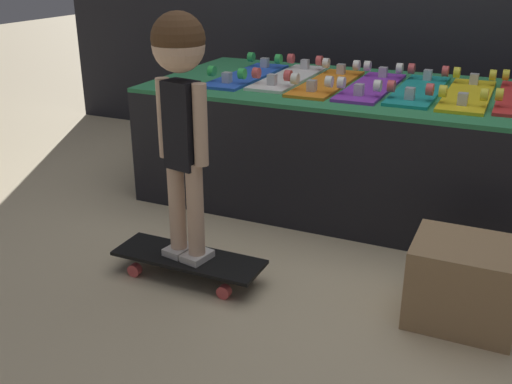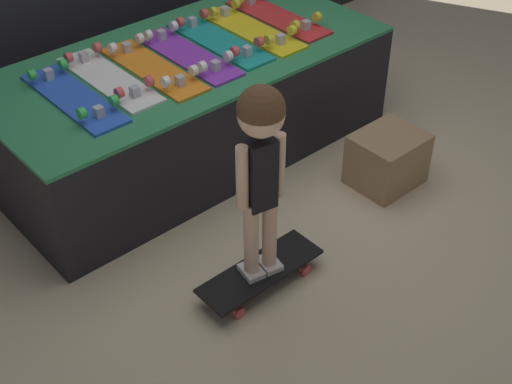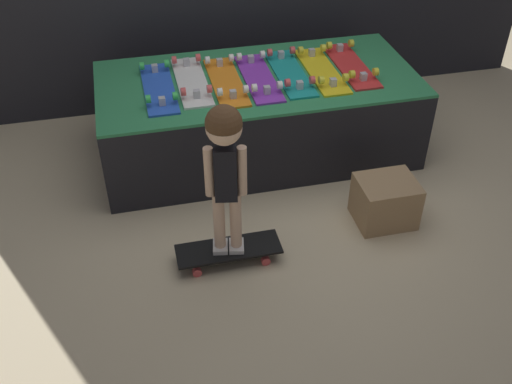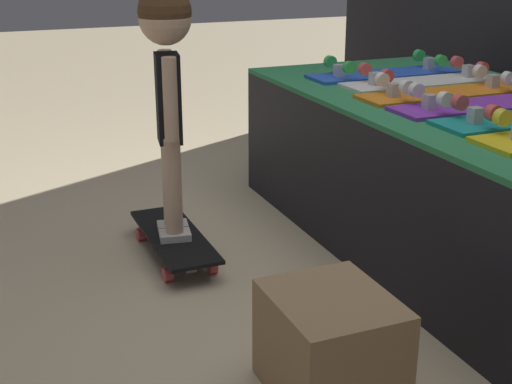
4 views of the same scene
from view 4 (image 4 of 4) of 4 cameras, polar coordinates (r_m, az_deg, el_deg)
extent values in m
plane|color=beige|center=(2.62, 7.04, -6.91)|extent=(16.00, 16.00, 0.00)
cube|color=black|center=(2.82, 17.39, 0.51)|extent=(2.16, 1.01, 0.57)
cube|color=#2D7F4C|center=(2.74, 18.01, 6.31)|extent=(2.16, 1.01, 0.02)
cube|color=blue|center=(3.26, 10.28, 9.25)|extent=(0.20, 0.70, 0.01)
cube|color=#B7B7BC|center=(3.38, 13.69, 9.95)|extent=(0.04, 0.04, 0.05)
cylinder|color=green|center=(3.31, 14.57, 10.13)|extent=(0.03, 0.05, 0.05)
cylinder|color=green|center=(3.44, 12.92, 10.61)|extent=(0.03, 0.05, 0.05)
cube|color=#B7B7BC|center=(3.13, 6.67, 9.63)|extent=(0.04, 0.04, 0.05)
cylinder|color=green|center=(3.06, 7.45, 9.84)|extent=(0.03, 0.05, 0.05)
cylinder|color=green|center=(3.20, 5.96, 10.33)|extent=(0.03, 0.05, 0.05)
cube|color=white|center=(3.10, 13.18, 8.53)|extent=(0.20, 0.70, 0.01)
cube|color=#B7B7BC|center=(3.23, 16.64, 9.26)|extent=(0.04, 0.04, 0.05)
cylinder|color=#D84C4C|center=(3.17, 17.62, 9.43)|extent=(0.03, 0.05, 0.05)
cylinder|color=#D84C4C|center=(3.29, 15.78, 9.97)|extent=(0.03, 0.05, 0.05)
cube|color=#B7B7BC|center=(2.97, 9.51, 8.93)|extent=(0.04, 0.04, 0.05)
cylinder|color=#D84C4C|center=(2.89, 10.41, 9.12)|extent=(0.03, 0.05, 0.05)
cylinder|color=#D84C4C|center=(3.03, 8.71, 9.69)|extent=(0.03, 0.05, 0.05)
cube|color=orange|center=(2.89, 14.81, 7.62)|extent=(0.20, 0.70, 0.01)
cube|color=#B7B7BC|center=(3.03, 18.42, 8.42)|extent=(0.04, 0.04, 0.05)
cylinder|color=white|center=(2.96, 19.51, 8.58)|extent=(0.03, 0.05, 0.05)
cylinder|color=white|center=(3.09, 17.48, 9.20)|extent=(0.03, 0.05, 0.05)
cube|color=#B7B7BC|center=(2.75, 10.95, 8.02)|extent=(0.04, 0.04, 0.05)
cylinder|color=white|center=(2.68, 11.96, 8.19)|extent=(0.03, 0.05, 0.05)
cylinder|color=white|center=(2.82, 10.06, 8.86)|extent=(0.03, 0.05, 0.05)
cube|color=purple|center=(2.72, 17.67, 6.63)|extent=(0.20, 0.70, 0.01)
cube|color=#B7B7BC|center=(2.58, 13.72, 7.02)|extent=(0.04, 0.04, 0.05)
cylinder|color=white|center=(2.51, 14.88, 7.18)|extent=(0.03, 0.05, 0.05)
cylinder|color=white|center=(2.64, 12.72, 7.95)|extent=(0.03, 0.05, 0.05)
cube|color=#B7B7BC|center=(2.42, 17.14, 5.89)|extent=(0.04, 0.04, 0.05)
cylinder|color=#D84C4C|center=(2.35, 18.47, 6.01)|extent=(0.03, 0.05, 0.05)
cylinder|color=#D84C4C|center=(2.47, 15.99, 6.92)|extent=(0.03, 0.05, 0.05)
cylinder|color=yellow|center=(2.30, 19.11, 5.66)|extent=(0.03, 0.05, 0.05)
cube|color=black|center=(2.77, -6.57, -3.50)|extent=(0.60, 0.20, 0.01)
cube|color=#B7B7BC|center=(2.60, -5.30, -5.77)|extent=(0.04, 0.04, 0.05)
cylinder|color=#D84C4C|center=(2.64, -3.52, -5.98)|extent=(0.05, 0.03, 0.05)
cylinder|color=#D84C4C|center=(2.59, -7.08, -6.56)|extent=(0.05, 0.03, 0.05)
cube|color=#B7B7BC|center=(2.96, -7.63, -2.66)|extent=(0.04, 0.04, 0.05)
cylinder|color=#D84C4C|center=(2.99, -6.04, -2.89)|extent=(0.05, 0.03, 0.05)
cylinder|color=#D84C4C|center=(2.95, -9.20, -3.35)|extent=(0.05, 0.03, 0.05)
cube|color=silver|center=(2.71, -6.49, -3.47)|extent=(0.10, 0.13, 0.03)
cylinder|color=#DBB293|center=(2.64, -6.65, 0.48)|extent=(0.06, 0.06, 0.37)
cube|color=silver|center=(2.80, -6.68, -2.74)|extent=(0.10, 0.13, 0.03)
cylinder|color=#DBB293|center=(2.73, -6.84, 1.10)|extent=(0.06, 0.06, 0.37)
cube|color=black|center=(2.60, -7.03, 7.44)|extent=(0.13, 0.10, 0.32)
cylinder|color=#DBB293|center=(2.52, -6.86, 7.35)|extent=(0.05, 0.05, 0.30)
cylinder|color=#DBB293|center=(2.68, -7.21, 8.10)|extent=(0.05, 0.05, 0.30)
sphere|color=#DBB293|center=(2.56, -7.30, 13.60)|extent=(0.18, 0.18, 0.18)
sphere|color=#4C331E|center=(2.56, -7.32, 14.12)|extent=(0.19, 0.19, 0.19)
cube|color=#A37F56|center=(1.94, 5.95, -12.16)|extent=(0.36, 0.30, 0.29)
camera|label=1|loc=(1.75, -63.80, 10.16)|focal=42.00mm
camera|label=2|loc=(4.27, -42.49, 30.93)|focal=50.00mm
camera|label=3|loc=(3.63, -62.98, 31.08)|focal=42.00mm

